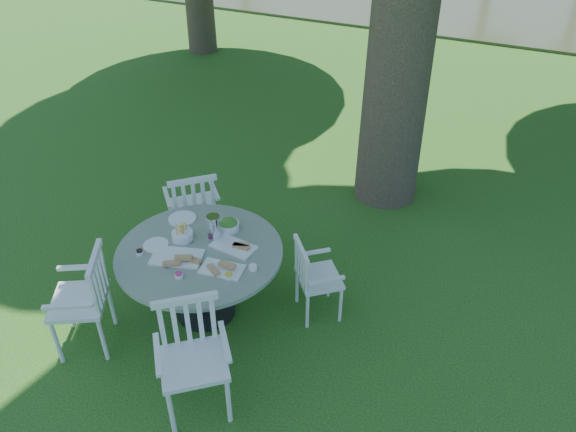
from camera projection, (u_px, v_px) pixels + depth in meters
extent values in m
plane|color=#14400D|center=(280.00, 296.00, 5.61)|extent=(140.00, 140.00, 0.00)
cylinder|color=black|center=(206.00, 310.00, 5.42)|extent=(0.56, 0.56, 0.04)
cylinder|color=black|center=(203.00, 282.00, 5.21)|extent=(0.12, 0.12, 0.67)
cylinder|color=gray|center=(199.00, 252.00, 5.01)|extent=(1.49, 1.49, 0.04)
cylinder|color=white|center=(341.00, 305.00, 5.22)|extent=(0.03, 0.03, 0.40)
cylinder|color=white|center=(329.00, 280.00, 5.50)|extent=(0.03, 0.03, 0.40)
cylinder|color=white|center=(307.00, 311.00, 5.15)|extent=(0.03, 0.03, 0.40)
cylinder|color=white|center=(297.00, 286.00, 5.43)|extent=(0.03, 0.03, 0.40)
cube|color=white|center=(319.00, 278.00, 5.20)|extent=(0.55, 0.56, 0.04)
cube|color=white|center=(301.00, 265.00, 5.05)|extent=(0.29, 0.34, 0.41)
cylinder|color=white|center=(210.00, 214.00, 6.37)|extent=(0.04, 0.04, 0.49)
cylinder|color=white|center=(172.00, 221.00, 6.25)|extent=(0.04, 0.04, 0.49)
cylinder|color=white|center=(218.00, 233.00, 6.06)|extent=(0.04, 0.04, 0.49)
cylinder|color=white|center=(178.00, 241.00, 5.95)|extent=(0.04, 0.04, 0.49)
cube|color=white|center=(192.00, 207.00, 6.01)|extent=(0.67, 0.67, 0.04)
cube|color=white|center=(194.00, 200.00, 5.71)|extent=(0.39, 0.37, 0.50)
cylinder|color=white|center=(68.00, 307.00, 5.13)|extent=(0.04, 0.04, 0.48)
cylinder|color=white|center=(57.00, 342.00, 4.78)|extent=(0.04, 0.04, 0.48)
cylinder|color=white|center=(111.00, 305.00, 5.16)|extent=(0.04, 0.04, 0.48)
cylinder|color=white|center=(103.00, 339.00, 4.81)|extent=(0.04, 0.04, 0.48)
cube|color=white|center=(79.00, 301.00, 4.82)|extent=(0.64, 0.65, 0.04)
cube|color=white|center=(99.00, 280.00, 4.71)|extent=(0.28, 0.45, 0.49)
cylinder|color=white|center=(171.00, 413.00, 4.20)|extent=(0.04, 0.04, 0.49)
cylinder|color=white|center=(228.00, 401.00, 4.29)|extent=(0.04, 0.04, 0.49)
cylinder|color=white|center=(167.00, 373.00, 4.51)|extent=(0.04, 0.04, 0.49)
cylinder|color=white|center=(221.00, 362.00, 4.60)|extent=(0.04, 0.04, 0.49)
cube|color=white|center=(194.00, 364.00, 4.25)|extent=(0.67, 0.67, 0.04)
cube|color=white|center=(188.00, 322.00, 4.29)|extent=(0.41, 0.35, 0.50)
cube|color=white|center=(177.00, 257.00, 4.91)|extent=(0.50, 0.39, 0.02)
cube|color=white|center=(222.00, 269.00, 4.78)|extent=(0.39, 0.26, 0.01)
cube|color=white|center=(234.00, 246.00, 5.04)|extent=(0.42, 0.27, 0.02)
cylinder|color=white|center=(156.00, 245.00, 5.06)|extent=(0.23, 0.23, 0.01)
cylinder|color=white|center=(182.00, 219.00, 5.40)|extent=(0.27, 0.27, 0.01)
cylinder|color=white|center=(182.00, 235.00, 5.12)|extent=(0.20, 0.20, 0.08)
cylinder|color=white|center=(229.00, 226.00, 5.25)|extent=(0.20, 0.20, 0.07)
cylinder|color=silver|center=(214.00, 227.00, 5.08)|extent=(0.12, 0.12, 0.24)
cylinder|color=white|center=(210.00, 234.00, 5.06)|extent=(0.06, 0.06, 0.17)
cylinder|color=white|center=(190.00, 237.00, 5.08)|extent=(0.06, 0.06, 0.11)
cylinder|color=white|center=(185.00, 235.00, 5.11)|extent=(0.06, 0.06, 0.10)
cylinder|color=white|center=(179.00, 275.00, 4.70)|extent=(0.07, 0.07, 0.03)
cylinder|color=white|center=(229.00, 276.00, 4.69)|extent=(0.07, 0.07, 0.03)
cylinder|color=white|center=(253.00, 268.00, 4.78)|extent=(0.07, 0.07, 0.03)
cylinder|color=white|center=(140.00, 253.00, 4.95)|extent=(0.07, 0.07, 0.03)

